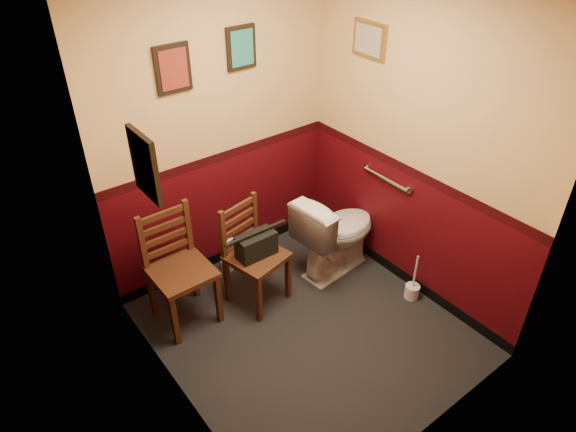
% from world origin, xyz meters
% --- Properties ---
extents(floor, '(2.20, 2.40, 0.00)m').
position_xyz_m(floor, '(0.00, 0.00, 0.00)').
color(floor, black).
rests_on(floor, ground).
extents(wall_back, '(2.20, 0.00, 2.70)m').
position_xyz_m(wall_back, '(0.00, 1.20, 1.35)').
color(wall_back, '#44060D').
rests_on(wall_back, ground).
extents(wall_front, '(2.20, 0.00, 2.70)m').
position_xyz_m(wall_front, '(0.00, -1.20, 1.35)').
color(wall_front, '#44060D').
rests_on(wall_front, ground).
extents(wall_left, '(0.00, 2.40, 2.70)m').
position_xyz_m(wall_left, '(-1.10, 0.00, 1.35)').
color(wall_left, '#44060D').
rests_on(wall_left, ground).
extents(wall_right, '(0.00, 2.40, 2.70)m').
position_xyz_m(wall_right, '(1.10, 0.00, 1.35)').
color(wall_right, '#44060D').
rests_on(wall_right, ground).
extents(grab_bar, '(0.05, 0.56, 0.06)m').
position_xyz_m(grab_bar, '(1.07, 0.25, 0.95)').
color(grab_bar, silver).
rests_on(grab_bar, wall_right).
extents(framed_print_back_a, '(0.28, 0.04, 0.36)m').
position_xyz_m(framed_print_back_a, '(-0.35, 1.18, 1.95)').
color(framed_print_back_a, black).
rests_on(framed_print_back_a, wall_back).
extents(framed_print_back_b, '(0.26, 0.04, 0.34)m').
position_xyz_m(framed_print_back_b, '(0.25, 1.18, 2.00)').
color(framed_print_back_b, black).
rests_on(framed_print_back_b, wall_back).
extents(framed_print_left, '(0.04, 0.30, 0.38)m').
position_xyz_m(framed_print_left, '(-1.08, 0.10, 1.85)').
color(framed_print_left, black).
rests_on(framed_print_left, wall_left).
extents(framed_print_right, '(0.04, 0.34, 0.28)m').
position_xyz_m(framed_print_right, '(1.08, 0.60, 2.05)').
color(framed_print_right, olive).
rests_on(framed_print_right, wall_right).
extents(toilet, '(0.87, 0.54, 0.81)m').
position_xyz_m(toilet, '(0.72, 0.46, 0.41)').
color(toilet, white).
rests_on(toilet, floor).
extents(toilet_brush, '(0.13, 0.13, 0.46)m').
position_xyz_m(toilet_brush, '(0.99, -0.27, 0.07)').
color(toilet_brush, silver).
rests_on(toilet_brush, floor).
extents(chair_left, '(0.47, 0.47, 1.00)m').
position_xyz_m(chair_left, '(-0.71, 0.77, 0.50)').
color(chair_left, '#552C19').
rests_on(chair_left, floor).
extents(chair_right, '(0.52, 0.52, 0.93)m').
position_xyz_m(chair_right, '(-0.11, 0.59, 0.47)').
color(chair_right, '#552C19').
rests_on(chair_right, floor).
extents(handbag, '(0.33, 0.17, 0.24)m').
position_xyz_m(handbag, '(-0.10, 0.55, 0.59)').
color(handbag, black).
rests_on(handbag, chair_right).
extents(tp_stack, '(0.25, 0.15, 0.32)m').
position_xyz_m(tp_stack, '(-0.04, 1.05, 0.13)').
color(tp_stack, silver).
rests_on(tp_stack, floor).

